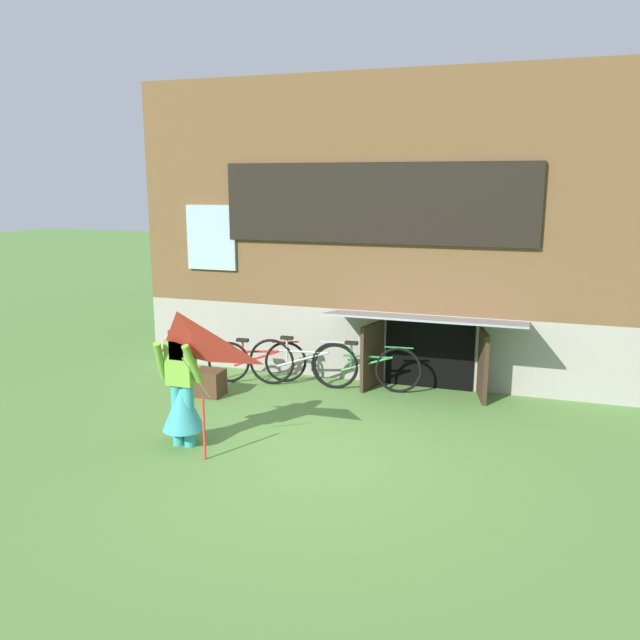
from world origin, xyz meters
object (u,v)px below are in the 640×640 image
at_px(bicycle_red, 257,361).
at_px(wooden_crate, 209,383).
at_px(kite, 179,353).
at_px(bicycle_silver, 303,363).
at_px(person, 182,395).
at_px(bicycle_green, 367,367).

xyz_separation_m(bicycle_red, wooden_crate, (-0.43, -0.85, -0.16)).
bearing_deg(kite, bicycle_silver, 85.07).
distance_m(person, bicycle_green, 3.27).
height_order(kite, wooden_crate, kite).
bearing_deg(wooden_crate, bicycle_red, 63.14).
xyz_separation_m(bicycle_green, bicycle_red, (-1.81, -0.14, -0.02)).
bearing_deg(person, wooden_crate, 107.46).
height_order(bicycle_green, bicycle_silver, bicycle_silver).
relative_size(bicycle_silver, wooden_crate, 4.08).
bearing_deg(bicycle_green, kite, -117.25).
xyz_separation_m(person, kite, (0.32, -0.56, 0.70)).
xyz_separation_m(bicycle_silver, wooden_crate, (-1.21, -0.88, -0.19)).
height_order(bicycle_green, wooden_crate, bicycle_green).
relative_size(bicycle_green, wooden_crate, 3.93).
relative_size(person, kite, 0.90).
bearing_deg(person, bicycle_green, 58.96).
relative_size(kite, bicycle_green, 1.02).
distance_m(person, bicycle_silver, 2.79).
xyz_separation_m(person, bicycle_silver, (0.60, 2.71, -0.27)).
distance_m(kite, wooden_crate, 2.81).
xyz_separation_m(bicycle_green, wooden_crate, (-2.24, -0.99, -0.18)).
distance_m(kite, bicycle_red, 3.43).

